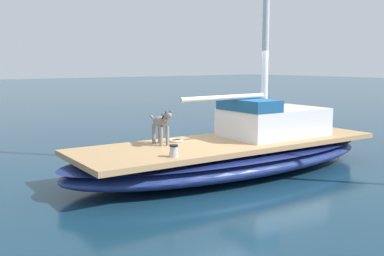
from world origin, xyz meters
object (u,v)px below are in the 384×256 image
(deck_winch, at_px, (174,151))
(coiled_rope, at_px, (175,140))
(sailboat_main, at_px, (231,156))
(dog_grey, at_px, (161,123))

(deck_winch, relative_size, coiled_rope, 0.65)
(sailboat_main, xyz_separation_m, dog_grey, (-0.47, -1.39, 0.75))
(dog_grey, relative_size, coiled_rope, 2.89)
(sailboat_main, height_order, deck_winch, deck_winch)
(sailboat_main, distance_m, deck_winch, 2.00)
(dog_grey, distance_m, deck_winch, 1.23)
(deck_winch, height_order, coiled_rope, deck_winch)
(sailboat_main, distance_m, coiled_rope, 1.19)
(dog_grey, bearing_deg, sailboat_main, 71.21)
(dog_grey, xyz_separation_m, coiled_rope, (-0.14, 0.43, -0.40))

